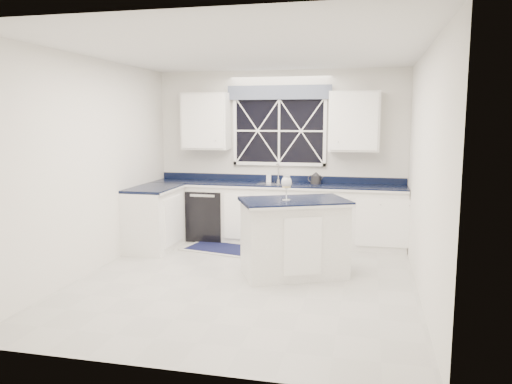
% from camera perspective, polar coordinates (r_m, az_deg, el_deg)
% --- Properties ---
extents(ground, '(4.50, 4.50, 0.00)m').
position_cam_1_polar(ground, '(6.14, -1.18, -10.06)').
color(ground, '#A8A8A3').
rests_on(ground, ground).
extents(back_wall, '(4.00, 0.10, 2.70)m').
position_cam_1_polar(back_wall, '(8.05, 2.70, 4.15)').
color(back_wall, silver).
rests_on(back_wall, ground).
extents(base_cabinets, '(3.99, 1.60, 0.90)m').
position_cam_1_polar(base_cabinets, '(7.78, -0.36, -2.68)').
color(base_cabinets, white).
rests_on(base_cabinets, ground).
extents(countertop, '(3.98, 0.64, 0.04)m').
position_cam_1_polar(countertop, '(7.80, 2.29, 0.84)').
color(countertop, black).
rests_on(countertop, base_cabinets).
extents(dishwasher, '(0.60, 0.58, 0.82)m').
position_cam_1_polar(dishwasher, '(8.15, -5.37, -2.50)').
color(dishwasher, black).
rests_on(dishwasher, ground).
extents(window, '(1.65, 0.09, 1.26)m').
position_cam_1_polar(window, '(7.98, 2.66, 7.56)').
color(window, black).
rests_on(window, ground).
extents(upper_cabinets, '(3.10, 0.34, 0.90)m').
position_cam_1_polar(upper_cabinets, '(7.86, 2.50, 8.06)').
color(upper_cabinets, white).
rests_on(upper_cabinets, ground).
extents(faucet, '(0.05, 0.20, 0.30)m').
position_cam_1_polar(faucet, '(7.97, 2.55, 2.29)').
color(faucet, '#B9B8BB').
rests_on(faucet, countertop).
extents(island, '(1.49, 1.24, 0.96)m').
position_cam_1_polar(island, '(6.24, 4.36, -5.18)').
color(island, white).
rests_on(island, ground).
extents(rug, '(1.25, 0.91, 0.02)m').
position_cam_1_polar(rug, '(7.56, -3.86, -6.44)').
color(rug, '#A9A9A4').
rests_on(rug, ground).
extents(kettle, '(0.26, 0.20, 0.19)m').
position_cam_1_polar(kettle, '(7.79, 6.84, 1.56)').
color(kettle, '#2A2A2D').
rests_on(kettle, countertop).
extents(wine_glass, '(0.13, 0.13, 0.30)m').
position_cam_1_polar(wine_glass, '(6.05, 3.50, 1.00)').
color(wine_glass, silver).
rests_on(wine_glass, island).
extents(soap_bottle, '(0.08, 0.08, 0.17)m').
position_cam_1_polar(soap_bottle, '(7.99, 1.47, 1.77)').
color(soap_bottle, silver).
rests_on(soap_bottle, countertop).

